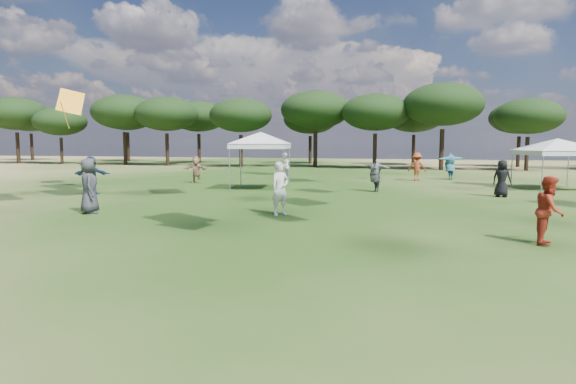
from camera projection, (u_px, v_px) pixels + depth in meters
The scene contains 4 objects.
tree_line at pixel (431, 110), 45.15m from camera, with size 108.78×17.63×7.77m.
tent_left at pixel (261, 134), 24.71m from camera, with size 5.74×5.74×3.26m.
tent_right at pixel (558, 141), 24.70m from camera, with size 6.41×6.41×2.93m.
festival_crowd at pixel (388, 175), 23.11m from camera, with size 29.41×21.72×1.90m.
Camera 1 is at (0.99, -0.23, 2.46)m, focal length 30.00 mm.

